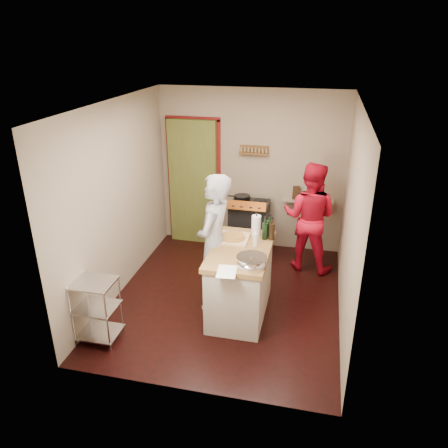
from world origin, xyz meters
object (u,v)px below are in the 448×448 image
(stove, at_px, (249,227))
(island, at_px, (240,279))
(wire_shelving, at_px, (96,308))
(person_stripe, at_px, (214,243))
(person_red, at_px, (309,217))

(stove, xyz_separation_m, island, (0.19, -1.70, 0.04))
(island, bearing_deg, stove, 96.22)
(stove, bearing_deg, wire_shelving, -116.85)
(wire_shelving, distance_m, person_stripe, 1.60)
(stove, height_order, person_red, person_red)
(stove, relative_size, wire_shelving, 1.26)
(stove, xyz_separation_m, person_red, (0.95, -0.30, 0.39))
(person_red, bearing_deg, island, 73.39)
(wire_shelving, xyz_separation_m, person_red, (2.28, 2.32, 0.40))
(island, distance_m, person_red, 1.63)
(person_red, bearing_deg, person_stripe, 61.37)
(stove, relative_size, island, 0.74)
(wire_shelving, bearing_deg, island, 31.32)
(island, bearing_deg, person_red, 61.27)
(wire_shelving, distance_m, island, 1.77)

